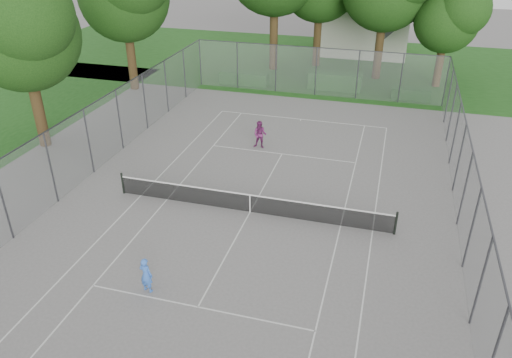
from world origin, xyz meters
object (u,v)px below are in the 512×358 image
(house, at_px, (367,9))
(girl_player, at_px, (146,275))
(woman_player, at_px, (260,135))
(tennis_net, at_px, (250,203))

(house, height_order, girl_player, house)
(girl_player, bearing_deg, woman_player, -81.45)
(tennis_net, xyz_separation_m, house, (2.31, 30.72, 3.46))
(tennis_net, xyz_separation_m, woman_player, (-1.43, 6.89, 0.30))
(woman_player, bearing_deg, girl_player, -92.16)
(girl_player, distance_m, woman_player, 12.99)
(tennis_net, relative_size, house, 1.30)
(house, bearing_deg, girl_player, -96.76)
(girl_player, relative_size, woman_player, 0.88)
(house, relative_size, girl_player, 6.97)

